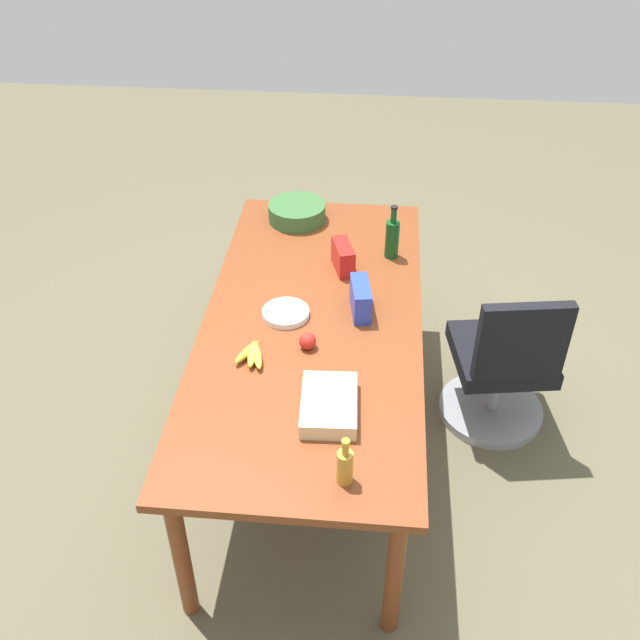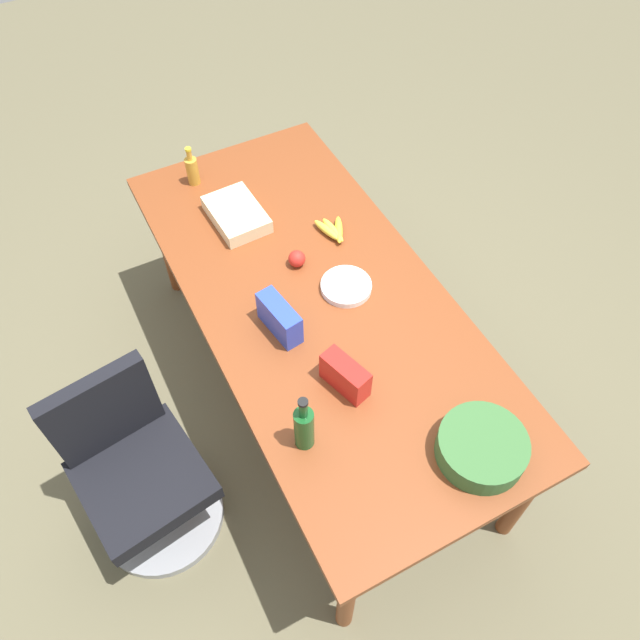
{
  "view_description": "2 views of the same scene",
  "coord_description": "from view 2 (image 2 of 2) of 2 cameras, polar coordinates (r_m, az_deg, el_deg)",
  "views": [
    {
      "loc": [
        2.64,
        0.28,
        2.83
      ],
      "look_at": [
        0.07,
        0.04,
        0.83
      ],
      "focal_mm": 40.46,
      "sensor_mm": 36.0,
      "label": 1
    },
    {
      "loc": [
        -1.5,
        0.77,
        2.87
      ],
      "look_at": [
        -0.14,
        0.07,
        0.84
      ],
      "focal_mm": 35.27,
      "sensor_mm": 36.0,
      "label": 2
    }
  ],
  "objects": [
    {
      "name": "salad_bowl",
      "position": [
        2.33,
        14.45,
        -11.13
      ],
      "size": [
        0.32,
        0.32,
        0.1
      ],
      "primitive_type": "cylinder",
      "rotation": [
        0.0,
        0.0,
        -0.01
      ],
      "color": "#346130",
      "rests_on": "conference_table"
    },
    {
      "name": "sheet_cake",
      "position": [
        3.0,
        -7.58,
        9.47
      ],
      "size": [
        0.33,
        0.24,
        0.07
      ],
      "primitive_type": "cube",
      "rotation": [
        0.0,
        0.0,
        0.05
      ],
      "color": "beige",
      "rests_on": "conference_table"
    },
    {
      "name": "office_chair",
      "position": [
        2.84,
        -15.9,
        -13.61
      ],
      "size": [
        0.56,
        0.56,
        0.89
      ],
      "color": "gray",
      "rests_on": "ground"
    },
    {
      "name": "wine_bottle",
      "position": [
        2.22,
        -1.46,
        -9.68
      ],
      "size": [
        0.09,
        0.09,
        0.29
      ],
      "color": "#13491D",
      "rests_on": "conference_table"
    },
    {
      "name": "chip_bag_red",
      "position": [
        2.38,
        2.3,
        -5.06
      ],
      "size": [
        0.21,
        0.14,
        0.14
      ],
      "primitive_type": "cube",
      "rotation": [
        0.0,
        0.0,
        0.3
      ],
      "color": "red",
      "rests_on": "conference_table"
    },
    {
      "name": "conference_table",
      "position": [
        2.74,
        -0.09,
        1.09
      ],
      "size": [
        2.24,
        1.01,
        0.79
      ],
      "color": "brown",
      "rests_on": "ground"
    },
    {
      "name": "paper_plate_stack",
      "position": [
        2.71,
        2.39,
        3.07
      ],
      "size": [
        0.26,
        0.26,
        0.03
      ],
      "primitive_type": "cylinder",
      "rotation": [
        0.0,
        0.0,
        0.22
      ],
      "color": "white",
      "rests_on": "conference_table"
    },
    {
      "name": "chip_bag_blue",
      "position": [
        2.53,
        -3.69,
        0.18
      ],
      "size": [
        0.23,
        0.11,
        0.15
      ],
      "primitive_type": "cube",
      "rotation": [
        0.0,
        0.0,
        0.16
      ],
      "color": "blue",
      "rests_on": "conference_table"
    },
    {
      "name": "dressing_bottle",
      "position": [
        3.21,
        -11.52,
        13.22
      ],
      "size": [
        0.07,
        0.07,
        0.21
      ],
      "color": "#C08D2F",
      "rests_on": "conference_table"
    },
    {
      "name": "apple_red",
      "position": [
        2.78,
        -2.12,
        5.58
      ],
      "size": [
        0.08,
        0.08,
        0.08
      ],
      "primitive_type": "sphere",
      "rotation": [
        0.0,
        0.0,
        0.04
      ],
      "color": "red",
      "rests_on": "conference_table"
    },
    {
      "name": "banana_bunch",
      "position": [
        2.92,
        1.18,
        8.17
      ],
      "size": [
        0.19,
        0.14,
        0.04
      ],
      "color": "gold",
      "rests_on": "conference_table"
    },
    {
      "name": "ground_plane",
      "position": [
        3.33,
        -0.08,
        -6.45
      ],
      "size": [
        10.0,
        10.0,
        0.0
      ],
      "primitive_type": "plane",
      "color": "brown"
    }
  ]
}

